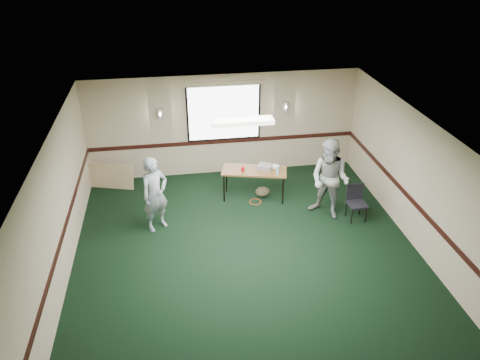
{
  "coord_description": "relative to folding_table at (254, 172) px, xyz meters",
  "views": [
    {
      "loc": [
        -1.35,
        -7.22,
        5.98
      ],
      "look_at": [
        0.0,
        1.3,
        1.2
      ],
      "focal_mm": 35.0,
      "sensor_mm": 36.0,
      "label": 1
    }
  ],
  "objects": [
    {
      "name": "folded_table",
      "position": [
        -3.54,
        1.09,
        -0.39
      ],
      "size": [
        1.25,
        0.54,
        0.64
      ],
      "primitive_type": "cube",
      "rotation": [
        -0.21,
        0.0,
        -0.29
      ],
      "color": "tan",
      "rests_on": "ground"
    },
    {
      "name": "person_left",
      "position": [
        -2.34,
        -0.93,
        0.14
      ],
      "size": [
        0.74,
        0.69,
        1.71
      ],
      "primitive_type": "imported",
      "rotation": [
        0.0,
        0.0,
        0.6
      ],
      "color": "#3B5783",
      "rests_on": "ground"
    },
    {
      "name": "conference_chair",
      "position": [
        2.12,
        -1.23,
        -0.23
      ],
      "size": [
        0.41,
        0.43,
        0.82
      ],
      "rotation": [
        0.0,
        0.0,
        0.02
      ],
      "color": "black",
      "rests_on": "ground"
    },
    {
      "name": "red_cup",
      "position": [
        -0.28,
        -0.02,
        0.12
      ],
      "size": [
        0.08,
        0.08,
        0.12
      ],
      "primitive_type": "cylinder",
      "color": "#AC0B0C",
      "rests_on": "folding_table"
    },
    {
      "name": "cable_coil",
      "position": [
        -0.0,
        -0.22,
        -0.7
      ],
      "size": [
        0.35,
        0.35,
        0.01
      ],
      "primitive_type": "torus",
      "rotation": [
        0.0,
        0.0,
        0.27
      ],
      "color": "#E2411C",
      "rests_on": "ground"
    },
    {
      "name": "game_console",
      "position": [
        0.53,
        0.05,
        0.08
      ],
      "size": [
        0.24,
        0.23,
        0.05
      ],
      "primitive_type": "cube",
      "rotation": [
        0.0,
        0.0,
        -0.62
      ],
      "color": "white",
      "rests_on": "folding_table"
    },
    {
      "name": "ground",
      "position": [
        -0.54,
        -2.51,
        -0.71
      ],
      "size": [
        8.0,
        8.0,
        0.0
      ],
      "primitive_type": "plane",
      "color": "black",
      "rests_on": "ground"
    },
    {
      "name": "projector",
      "position": [
        0.27,
        0.02,
        0.11
      ],
      "size": [
        0.42,
        0.39,
        0.11
      ],
      "primitive_type": "cube",
      "rotation": [
        0.0,
        0.0,
        -0.51
      ],
      "color": "gray",
      "rests_on": "folding_table"
    },
    {
      "name": "duffel_bag",
      "position": [
        0.22,
        0.02,
        -0.59
      ],
      "size": [
        0.42,
        0.36,
        0.25
      ],
      "primitive_type": "ellipsoid",
      "rotation": [
        0.0,
        0.0,
        0.29
      ],
      "color": "#413925",
      "rests_on": "ground"
    },
    {
      "name": "person_right",
      "position": [
        1.52,
        -1.03,
        0.23
      ],
      "size": [
        1.15,
        1.15,
        1.88
      ],
      "primitive_type": "imported",
      "rotation": [
        0.0,
        0.0,
        -0.77
      ],
      "color": "#7394B4",
      "rests_on": "ground"
    },
    {
      "name": "folding_table",
      "position": [
        0.0,
        0.0,
        0.0
      ],
      "size": [
        1.64,
        0.97,
        0.77
      ],
      "rotation": [
        0.0,
        0.0,
        -0.25
      ],
      "color": "brown",
      "rests_on": "ground"
    },
    {
      "name": "room_shell",
      "position": [
        -0.54,
        -0.39,
        0.87
      ],
      "size": [
        8.0,
        8.02,
        8.0
      ],
      "color": "tan",
      "rests_on": "ground"
    },
    {
      "name": "water_bottle",
      "position": [
        0.5,
        -0.3,
        0.17
      ],
      "size": [
        0.07,
        0.07,
        0.22
      ],
      "primitive_type": "cylinder",
      "color": "#84BAD8",
      "rests_on": "folding_table"
    }
  ]
}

